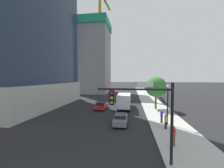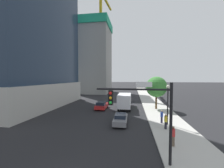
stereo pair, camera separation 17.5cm
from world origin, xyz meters
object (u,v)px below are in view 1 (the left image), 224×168
at_px(construction_building, 93,54).
at_px(box_truck, 124,100).
at_px(car_red, 101,105).
at_px(pedestrian_yellow_shirt, 166,121).
at_px(car_gray, 121,119).
at_px(street_lamp, 168,98).
at_px(pedestrian_blue_shirt, 162,116).
at_px(street_tree, 156,87).
at_px(car_blue, 126,99).
at_px(pedestrian_red_shirt, 174,136).
at_px(traffic_light_pole, 144,107).

distance_m(construction_building, box_truck, 34.34).
height_order(car_red, pedestrian_yellow_shirt, pedestrian_yellow_shirt).
bearing_deg(box_truck, car_gray, -90.00).
height_order(construction_building, car_gray, construction_building).
height_order(street_lamp, box_truck, street_lamp).
height_order(pedestrian_blue_shirt, pedestrian_yellow_shirt, pedestrian_yellow_shirt).
bearing_deg(street_tree, car_blue, 127.70).
height_order(construction_building, box_truck, construction_building).
distance_m(car_gray, pedestrian_red_shirt, 7.55).
relative_size(street_tree, car_blue, 1.51).
relative_size(street_lamp, street_tree, 0.82).
height_order(car_red, car_gray, car_red).
relative_size(car_blue, pedestrian_red_shirt, 2.37).
bearing_deg(pedestrian_yellow_shirt, car_gray, 165.98).
xyz_separation_m(street_lamp, car_gray, (-6.04, -0.30, -2.87)).
xyz_separation_m(car_red, car_gray, (4.47, -8.24, -0.04)).
relative_size(street_tree, pedestrian_yellow_shirt, 3.60).
xyz_separation_m(box_truck, pedestrian_red_shirt, (5.14, -14.98, -0.69)).
relative_size(box_truck, pedestrian_red_shirt, 4.34).
bearing_deg(car_blue, traffic_light_pole, -84.87).
bearing_deg(construction_building, traffic_light_pole, -70.16).
relative_size(car_red, pedestrian_yellow_shirt, 2.45).
xyz_separation_m(pedestrian_blue_shirt, pedestrian_yellow_shirt, (0.03, -2.17, 0.02)).
height_order(traffic_light_pole, car_red, traffic_light_pole).
bearing_deg(street_lamp, pedestrian_red_shirt, -98.85).
bearing_deg(car_blue, street_lamp, -70.54).
bearing_deg(construction_building, street_tree, -53.91).
relative_size(street_tree, pedestrian_blue_shirt, 3.66).
bearing_deg(pedestrian_red_shirt, car_red, 124.92).
height_order(pedestrian_yellow_shirt, pedestrian_red_shirt, pedestrian_red_shirt).
height_order(box_truck, pedestrian_blue_shirt, box_truck).
bearing_deg(street_lamp, pedestrian_blue_shirt, 140.20).
distance_m(street_lamp, car_blue, 18.37).
bearing_deg(car_gray, car_blue, 90.00).
distance_m(traffic_light_pole, pedestrian_yellow_shirt, 8.28).
bearing_deg(pedestrian_red_shirt, box_truck, 108.93).
xyz_separation_m(traffic_light_pole, pedestrian_red_shirt, (2.82, 2.85, -3.06)).
relative_size(car_blue, pedestrian_yellow_shirt, 2.39).
bearing_deg(pedestrian_yellow_shirt, pedestrian_blue_shirt, 90.70).
xyz_separation_m(car_red, pedestrian_yellow_shirt, (9.93, -9.61, 0.32)).
height_order(box_truck, pedestrian_red_shirt, box_truck).
distance_m(box_truck, pedestrian_yellow_shirt, 12.14).
distance_m(pedestrian_yellow_shirt, pedestrian_red_shirt, 4.17).
bearing_deg(street_lamp, car_red, 142.93).
bearing_deg(car_blue, pedestrian_yellow_shirt, -73.78).
bearing_deg(street_lamp, pedestrian_yellow_shirt, -109.42).
relative_size(traffic_light_pole, car_gray, 1.36).
xyz_separation_m(street_lamp, street_tree, (0.07, 9.20, 0.86)).
distance_m(box_truck, pedestrian_red_shirt, 15.85).
xyz_separation_m(construction_building, pedestrian_yellow_shirt, (19.63, -38.69, -14.91)).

